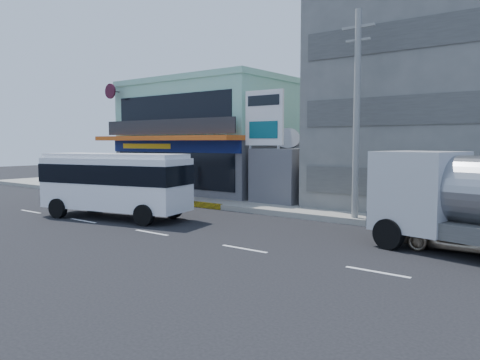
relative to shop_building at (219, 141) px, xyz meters
The scene contains 10 objects.
ground 16.57m from the shop_building, 60.16° to the right, with size 120.00×120.00×0.00m, color black.
sidewalk 14.27m from the shop_building, 18.88° to the right, with size 70.00×5.00×0.30m, color gray.
shop_building is the anchor object (origin of this frame).
gap_structure 8.53m from the shop_building, 13.67° to the right, with size 3.00×6.00×3.50m, color #4A4A4F.
satellite_dish 8.54m from the shop_building, 20.21° to the right, with size 1.50×1.50×0.15m, color slate.
billboard 8.92m from the shop_building, 32.32° to the right, with size 2.60×0.18×6.90m.
utility_pole_near 15.50m from the shop_building, 25.06° to the right, with size 1.60×0.30×10.00m.
minibus 13.11m from the shop_building, 73.93° to the right, with size 8.27×4.18×3.31m.
sedan 21.81m from the shop_building, 26.22° to the right, with size 1.90×4.73×1.61m, color #C1AF93.
motorcycle_rider 8.46m from the shop_building, 89.48° to the right, with size 1.63×0.59×2.09m.
Camera 1 is at (15.12, -13.40, 3.90)m, focal length 35.00 mm.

